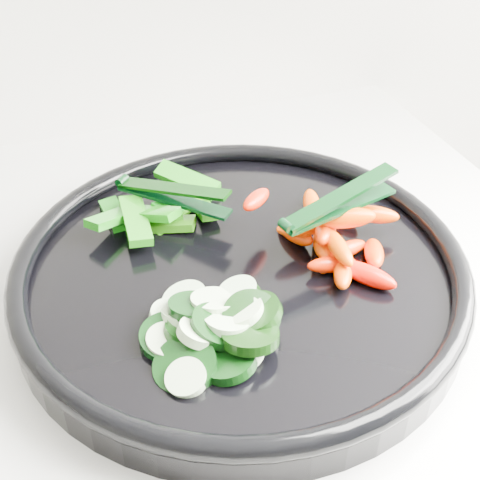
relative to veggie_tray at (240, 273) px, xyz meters
name	(u,v)px	position (x,y,z in m)	size (l,w,h in m)	color
veggie_tray	(240,273)	(0.00, 0.00, 0.00)	(0.41, 0.41, 0.04)	black
cucumber_pile	(207,326)	(-0.05, -0.06, 0.01)	(0.12, 0.12, 0.04)	black
carrot_pile	(334,234)	(0.08, 0.00, 0.02)	(0.14, 0.15, 0.06)	#F54500
pepper_pile	(160,210)	(-0.04, 0.09, 0.01)	(0.13, 0.11, 0.04)	#1E690A
tong_carrot	(337,204)	(0.08, -0.01, 0.05)	(0.11, 0.04, 0.02)	black
tong_pepper	(170,193)	(-0.03, 0.09, 0.03)	(0.09, 0.09, 0.02)	black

